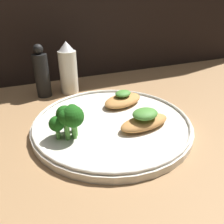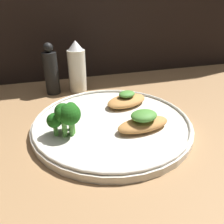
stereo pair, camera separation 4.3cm
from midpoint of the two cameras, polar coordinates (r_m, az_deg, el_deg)
ground_plane at (r=45.24cm, az=-2.75°, el=-4.45°), size 180.00×180.00×1.00cm
plate at (r=44.47cm, az=-2.79°, el=-2.82°), size 31.84×31.84×2.00cm
grilled_meat_front at (r=41.46cm, az=5.59°, el=-2.26°), size 10.93×5.79×3.80cm
grilled_meat_middle at (r=50.55cm, az=0.41°, el=3.25°), size 11.36×8.63×3.36cm
broccoli_bunch at (r=38.59cm, az=-14.44°, el=-1.54°), size 5.98×5.43×6.29cm
sauce_bottle at (r=61.17cm, az=-13.41°, el=10.87°), size 4.78×4.78×13.84cm
pepper_grinder at (r=60.55cm, az=-19.86°, el=9.35°), size 3.76×3.76×13.62cm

